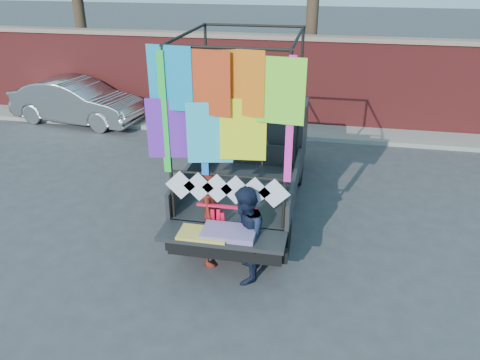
% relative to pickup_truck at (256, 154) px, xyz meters
% --- Properties ---
extents(ground, '(90.00, 90.00, 0.00)m').
position_rel_pickup_truck_xyz_m(ground, '(-0.31, -2.33, -0.89)').
color(ground, '#38383A').
rests_on(ground, ground).
extents(brick_wall, '(30.00, 0.45, 2.61)m').
position_rel_pickup_truck_xyz_m(brick_wall, '(-0.31, 4.67, 0.44)').
color(brick_wall, maroon).
rests_on(brick_wall, ground).
extents(curb, '(30.00, 1.20, 0.12)m').
position_rel_pickup_truck_xyz_m(curb, '(-0.31, 3.97, -0.83)').
color(curb, gray).
rests_on(curb, ground).
extents(pickup_truck, '(2.24, 5.62, 3.53)m').
position_rel_pickup_truck_xyz_m(pickup_truck, '(0.00, 0.00, 0.00)').
color(pickup_truck, black).
rests_on(pickup_truck, ground).
extents(sedan, '(4.16, 1.96, 1.32)m').
position_rel_pickup_truck_xyz_m(sedan, '(-6.05, 3.64, -0.23)').
color(sedan, '#A7AAAE').
rests_on(sedan, ground).
extents(woman, '(0.45, 0.63, 1.64)m').
position_rel_pickup_truck_xyz_m(woman, '(-0.31, -2.60, -0.07)').
color(woman, maroon).
rests_on(woman, ground).
extents(man, '(0.67, 0.82, 1.56)m').
position_rel_pickup_truck_xyz_m(man, '(0.31, -2.95, -0.11)').
color(man, '#141D34').
rests_on(man, ground).
extents(streamer_bundle, '(0.94, 0.06, 0.65)m').
position_rel_pickup_truck_xyz_m(streamer_bundle, '(-0.10, -2.78, 0.07)').
color(streamer_bundle, '#F40D33').
rests_on(streamer_bundle, ground).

